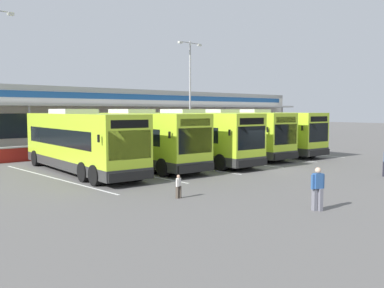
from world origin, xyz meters
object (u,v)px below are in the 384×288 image
(pedestrian_in_dark_coat, at_px, (318,187))
(coach_bus_leftmost, at_px, (80,143))
(lamp_post_centre, at_px, (190,86))
(coach_bus_rightmost, at_px, (259,133))
(coach_bus_right_centre, at_px, (226,134))
(coach_bus_centre, at_px, (190,137))
(coach_bus_left_centre, at_px, (139,139))
(pedestrian_child, at_px, (178,186))

(pedestrian_in_dark_coat, bearing_deg, coach_bus_leftmost, 96.26)
(lamp_post_centre, bearing_deg, coach_bus_rightmost, -101.47)
(pedestrian_in_dark_coat, relative_size, lamp_post_centre, 0.15)
(coach_bus_right_centre, bearing_deg, coach_bus_centre, -171.37)
(coach_bus_right_centre, xyz_separation_m, pedestrian_in_dark_coat, (-11.21, -14.46, -0.91))
(coach_bus_leftmost, xyz_separation_m, coach_bus_left_centre, (4.20, -0.16, 0.00))
(pedestrian_child, xyz_separation_m, lamp_post_centre, (19.45, 19.87, 5.75))
(coach_bus_right_centre, relative_size, pedestrian_in_dark_coat, 7.62)
(coach_bus_left_centre, xyz_separation_m, pedestrian_in_dark_coat, (-2.59, -14.49, -0.91))
(pedestrian_in_dark_coat, bearing_deg, lamp_post_centre, 55.53)
(lamp_post_centre, bearing_deg, pedestrian_in_dark_coat, -124.47)
(coach_bus_right_centre, bearing_deg, pedestrian_child, -145.39)
(coach_bus_left_centre, distance_m, pedestrian_child, 10.57)
(coach_bus_leftmost, xyz_separation_m, coach_bus_right_centre, (12.81, -0.19, 0.00))
(pedestrian_child, height_order, lamp_post_centre, lamp_post_centre)
(coach_bus_left_centre, bearing_deg, pedestrian_child, -117.47)
(pedestrian_in_dark_coat, xyz_separation_m, lamp_post_centre, (17.20, 25.05, 5.42))
(coach_bus_right_centre, distance_m, pedestrian_child, 16.40)
(coach_bus_right_centre, xyz_separation_m, pedestrian_child, (-13.46, -9.28, -1.24))
(coach_bus_rightmost, bearing_deg, coach_bus_centre, -177.60)
(pedestrian_child, bearing_deg, pedestrian_in_dark_coat, -66.51)
(pedestrian_child, bearing_deg, coach_bus_rightmost, 27.41)
(coach_bus_left_centre, xyz_separation_m, coach_bus_centre, (3.98, -0.73, 0.00))
(coach_bus_leftmost, bearing_deg, coach_bus_left_centre, -2.22)
(pedestrian_in_dark_coat, bearing_deg, coach_bus_right_centre, 52.23)
(coach_bus_centre, height_order, pedestrian_in_dark_coat, coach_bus_centre)
(coach_bus_centre, relative_size, pedestrian_in_dark_coat, 7.62)
(coach_bus_centre, bearing_deg, pedestrian_in_dark_coat, -115.54)
(coach_bus_left_centre, relative_size, coach_bus_centre, 1.00)
(coach_bus_right_centre, height_order, pedestrian_child, coach_bus_right_centre)
(coach_bus_leftmost, relative_size, pedestrian_child, 12.29)
(coach_bus_centre, height_order, lamp_post_centre, lamp_post_centre)
(coach_bus_centre, height_order, coach_bus_rightmost, same)
(lamp_post_centre, bearing_deg, coach_bus_centre, -133.26)
(coach_bus_rightmost, bearing_deg, coach_bus_left_centre, 178.26)
(coach_bus_rightmost, height_order, lamp_post_centre, lamp_post_centre)
(coach_bus_rightmost, bearing_deg, coach_bus_right_centre, 174.69)
(coach_bus_leftmost, xyz_separation_m, lamp_post_centre, (18.80, 10.40, 4.50))
(coach_bus_rightmost, bearing_deg, lamp_post_centre, 78.53)
(coach_bus_centre, relative_size, pedestrian_child, 12.29)
(pedestrian_child, relative_size, lamp_post_centre, 0.09)
(coach_bus_left_centre, distance_m, coach_bus_right_centre, 8.62)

